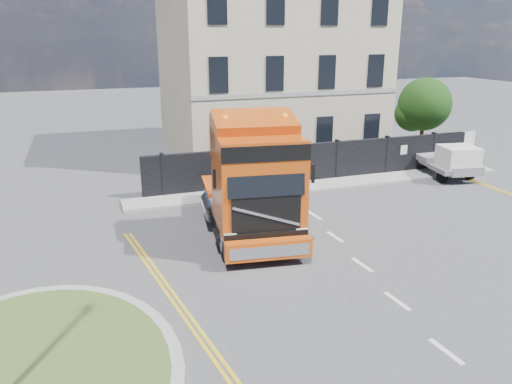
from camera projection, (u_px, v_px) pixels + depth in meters
name	position (u px, v px, depth m)	size (l,w,h in m)	color
ground	(274.00, 273.00, 15.87)	(120.00, 120.00, 0.00)	#424244
traffic_island	(27.00, 377.00, 10.92)	(6.80, 6.80, 0.17)	gray
hoarding_fence	(329.00, 161.00, 25.74)	(18.80, 0.25, 2.00)	black
georgian_building	(268.00, 59.00, 30.86)	(12.30, 10.30, 12.80)	#AFA68B
tree	(422.00, 107.00, 30.39)	(3.20, 3.20, 4.80)	#382619
pavement_far	(326.00, 184.00, 25.04)	(20.00, 1.60, 0.12)	gray
truck	(253.00, 185.00, 18.05)	(3.87, 7.94, 4.57)	black
flatbed_pickup	(451.00, 160.00, 26.04)	(2.50, 4.62, 1.81)	slate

